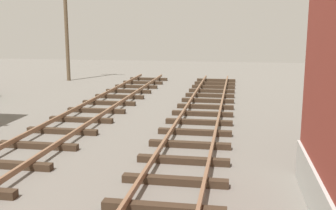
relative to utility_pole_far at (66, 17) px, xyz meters
The scene contains 1 object.
utility_pole_far is the anchor object (origin of this frame).
Camera 1 is at (2.69, -1.48, 3.67)m, focal length 43.70 mm.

